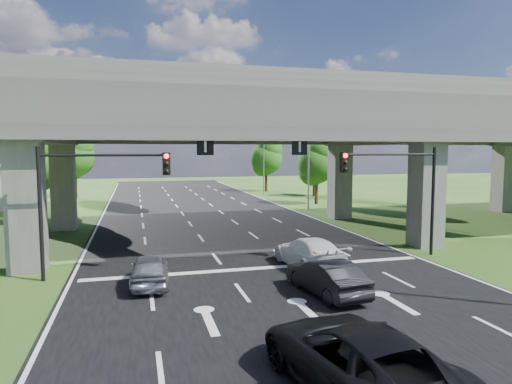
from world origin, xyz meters
name	(u,v)px	position (x,y,z in m)	size (l,w,h in m)	color
ground	(284,290)	(0.00, 0.00, 0.00)	(160.00, 160.00, 0.00)	#2B4817
road	(234,243)	(0.00, 10.00, 0.01)	(18.00, 120.00, 0.03)	black
overpass	(227,118)	(0.00, 12.00, 7.92)	(80.00, 15.00, 10.00)	#3C3937
signal_right	(399,181)	(7.82, 3.94, 4.19)	(5.76, 0.54, 6.00)	black
signal_left	(92,187)	(-7.82, 3.94, 4.19)	(5.76, 0.54, 6.00)	black
streetlight_far	(305,150)	(10.10, 24.00, 5.85)	(3.38, 0.25, 10.00)	gray
streetlight_beyond	(261,150)	(10.10, 40.00, 5.85)	(3.38, 0.25, 10.00)	gray
tree_left_near	(40,162)	(-13.95, 26.00, 4.82)	(4.50, 4.50, 7.80)	black
tree_left_mid	(24,166)	(-16.95, 34.00, 4.17)	(3.91, 3.90, 6.76)	black
tree_left_far	(75,156)	(-12.95, 42.00, 5.14)	(4.80, 4.80, 8.32)	black
tree_right_near	(317,163)	(13.05, 28.00, 4.50)	(4.20, 4.20, 7.28)	black
tree_right_mid	(315,163)	(16.05, 36.00, 4.17)	(3.91, 3.90, 6.76)	black
tree_right_far	(267,157)	(12.05, 44.00, 4.82)	(4.50, 4.50, 7.80)	black
car_silver	(150,270)	(-5.40, 1.98, 0.71)	(1.60, 3.98, 1.36)	#9C9DA3
car_dark	(326,277)	(1.42, -1.14, 0.75)	(1.52, 4.35, 1.43)	black
car_white	(309,253)	(2.31, 3.00, 0.78)	(2.10, 5.16, 1.50)	white
car_trailing	(358,359)	(-0.90, -8.29, 0.88)	(2.83, 6.14, 1.71)	black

